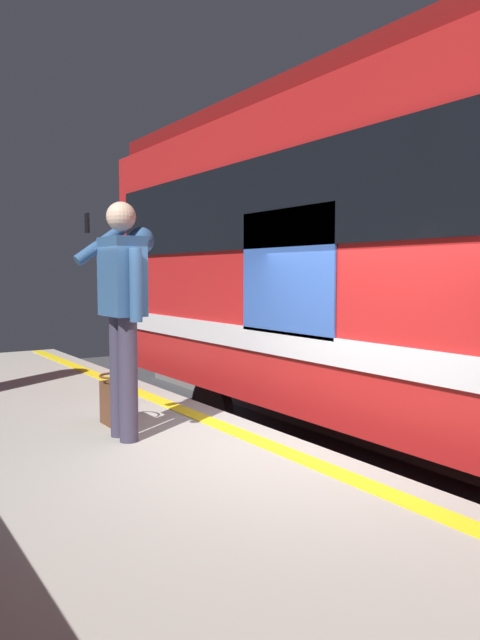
# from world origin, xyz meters

# --- Properties ---
(ground_plane) EXTENTS (24.29, 24.29, 0.00)m
(ground_plane) POSITION_xyz_m (0.00, 0.00, 0.00)
(ground_plane) COLOR #3D3D3F
(safety_line) EXTENTS (12.62, 0.16, 0.01)m
(safety_line) POSITION_xyz_m (0.00, 0.30, 1.05)
(safety_line) COLOR yellow
(safety_line) RESTS_ON platform
(track_rail_near) EXTENTS (16.74, 0.08, 0.16)m
(track_rail_near) POSITION_xyz_m (0.00, -1.38, 0.08)
(track_rail_near) COLOR slate
(track_rail_near) RESTS_ON ground
(passenger) EXTENTS (0.57, 0.55, 1.79)m
(passenger) POSITION_xyz_m (0.75, 1.10, 2.11)
(passenger) COLOR #383347
(passenger) RESTS_ON platform
(handbag) EXTENTS (0.32, 0.29, 0.43)m
(handbag) POSITION_xyz_m (1.18, 0.99, 1.24)
(handbag) COLOR #59331E
(handbag) RESTS_ON platform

